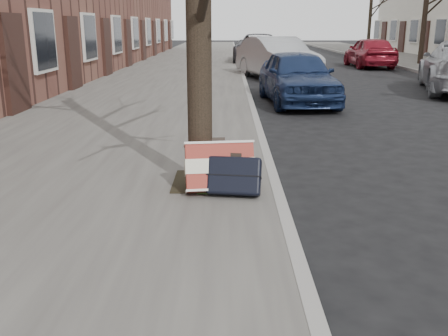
{
  "coord_description": "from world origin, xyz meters",
  "views": [
    {
      "loc": [
        -1.8,
        -4.3,
        1.87
      ],
      "look_at": [
        -1.84,
        0.8,
        0.4
      ],
      "focal_mm": 40.0,
      "sensor_mm": 36.0,
      "label": 1
    }
  ],
  "objects_px": {
    "suitcase_red": "(220,167)",
    "suitcase_navy": "(234,176)",
    "car_near_mid": "(277,58)",
    "car_near_front": "(297,77)"
  },
  "relations": [
    {
      "from": "suitcase_navy",
      "to": "car_near_mid",
      "type": "distance_m",
      "value": 13.05
    },
    {
      "from": "suitcase_red",
      "to": "car_near_front",
      "type": "relative_size",
      "value": 0.19
    },
    {
      "from": "suitcase_red",
      "to": "suitcase_navy",
      "type": "bearing_deg",
      "value": -41.78
    },
    {
      "from": "suitcase_navy",
      "to": "car_near_mid",
      "type": "relative_size",
      "value": 0.13
    },
    {
      "from": "car_near_mid",
      "to": "car_near_front",
      "type": "bearing_deg",
      "value": -108.67
    },
    {
      "from": "car_near_front",
      "to": "suitcase_red",
      "type": "bearing_deg",
      "value": -108.56
    },
    {
      "from": "suitcase_navy",
      "to": "car_near_front",
      "type": "distance_m",
      "value": 7.47
    },
    {
      "from": "car_near_front",
      "to": "car_near_mid",
      "type": "distance_m",
      "value": 5.66
    },
    {
      "from": "suitcase_red",
      "to": "suitcase_navy",
      "type": "distance_m",
      "value": 0.2
    },
    {
      "from": "suitcase_red",
      "to": "suitcase_navy",
      "type": "relative_size",
      "value": 1.29
    }
  ]
}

